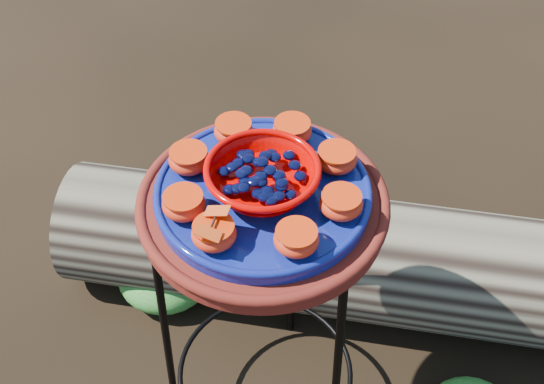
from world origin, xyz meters
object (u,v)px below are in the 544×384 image
(plant_stand, at_px, (265,323))
(cobalt_plate, at_px, (263,194))
(terracotta_saucer, at_px, (263,206))
(red_bowl, at_px, (263,179))
(driftwood_log, at_px, (391,263))

(plant_stand, bearing_deg, cobalt_plate, 0.00)
(plant_stand, distance_m, cobalt_plate, 0.40)
(terracotta_saucer, bearing_deg, red_bowl, 0.00)
(plant_stand, distance_m, red_bowl, 0.43)
(cobalt_plate, distance_m, red_bowl, 0.04)
(terracotta_saucer, xyz_separation_m, driftwood_log, (0.22, 0.39, -0.55))
(terracotta_saucer, relative_size, cobalt_plate, 1.17)
(terracotta_saucer, distance_m, driftwood_log, 0.71)
(terracotta_saucer, xyz_separation_m, cobalt_plate, (0.00, 0.00, 0.03))
(plant_stand, distance_m, terracotta_saucer, 0.37)
(cobalt_plate, distance_m, driftwood_log, 0.74)
(driftwood_log, bearing_deg, red_bowl, -119.82)
(cobalt_plate, height_order, driftwood_log, cobalt_plate)
(driftwood_log, bearing_deg, plant_stand, -119.82)
(cobalt_plate, xyz_separation_m, driftwood_log, (0.22, 0.39, -0.58))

